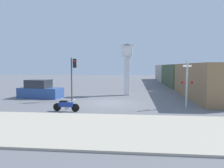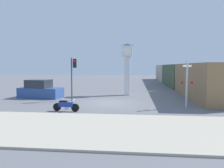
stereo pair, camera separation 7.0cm
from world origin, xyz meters
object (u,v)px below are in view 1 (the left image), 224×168
clock_tower (127,61)px  parked_car (40,90)px  freight_train (176,75)px  traffic_light (73,71)px  motorcycle (66,106)px  railroad_crossing_signal (187,82)px

clock_tower → parked_car: size_ratio=1.26×
parked_car → freight_train: bearing=51.7°
clock_tower → traffic_light: (-4.64, -4.54, -0.97)m
motorcycle → railroad_crossing_signal: bearing=19.2°
traffic_light → railroad_crossing_signal: traffic_light is taller
freight_train → railroad_crossing_signal: railroad_crossing_signal is taller
parked_car → clock_tower: bearing=27.3°
clock_tower → railroad_crossing_signal: 8.52m
traffic_light → railroad_crossing_signal: (9.33, -2.36, -0.77)m
railroad_crossing_signal → parked_car: (-13.18, 3.95, -1.16)m
motorcycle → parked_car: size_ratio=0.43×
traffic_light → parked_car: bearing=157.5°
freight_train → parked_car: size_ratio=8.90×
clock_tower → railroad_crossing_signal: clock_tower is taller
motorcycle → parked_car: bearing=132.0°
traffic_light → railroad_crossing_signal: bearing=-14.2°
motorcycle → railroad_crossing_signal: size_ratio=0.54×
clock_tower → parked_car: 9.45m
freight_train → railroad_crossing_signal: size_ratio=11.25×
traffic_light → parked_car: traffic_light is taller
railroad_crossing_signal → traffic_light: bearing=165.8°
clock_tower → traffic_light: size_ratio=1.43×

